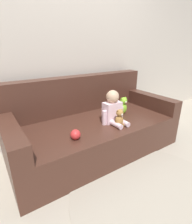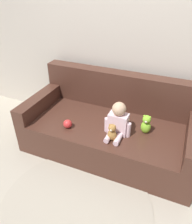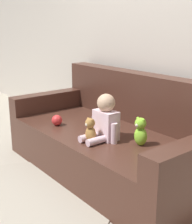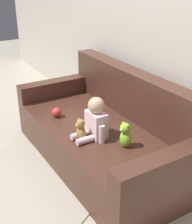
{
  "view_description": "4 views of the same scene",
  "coord_description": "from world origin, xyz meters",
  "px_view_note": "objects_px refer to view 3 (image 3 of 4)",
  "views": [
    {
      "loc": [
        -1.06,
        -1.61,
        1.24
      ],
      "look_at": [
        -0.03,
        -0.08,
        0.53
      ],
      "focal_mm": 28.0,
      "sensor_mm": 36.0,
      "label": 1
    },
    {
      "loc": [
        0.68,
        -1.99,
        1.87
      ],
      "look_at": [
        -0.15,
        -0.05,
        0.54
      ],
      "focal_mm": 35.0,
      "sensor_mm": 36.0,
      "label": 2
    },
    {
      "loc": [
        2.0,
        -1.7,
        1.31
      ],
      "look_at": [
        0.03,
        -0.15,
        0.6
      ],
      "focal_mm": 50.0,
      "sensor_mm": 36.0,
      "label": 3
    },
    {
      "loc": [
        2.25,
        -1.42,
        1.8
      ],
      "look_at": [
        -0.01,
        -0.05,
        0.55
      ],
      "focal_mm": 50.0,
      "sensor_mm": 36.0,
      "label": 4
    }
  ],
  "objects_px": {
    "person_baby": "(104,120)",
    "plush_toy_side": "(141,132)",
    "couch": "(113,140)",
    "toy_ball": "(57,120)",
    "teddy_bear_brown": "(90,131)"
  },
  "relations": [
    {
      "from": "person_baby",
      "to": "plush_toy_side",
      "type": "xyz_separation_m",
      "value": [
        0.28,
        0.13,
        -0.05
      ]
    },
    {
      "from": "couch",
      "to": "toy_ball",
      "type": "relative_size",
      "value": 20.21
    },
    {
      "from": "toy_ball",
      "to": "couch",
      "type": "bearing_deg",
      "value": 40.85
    },
    {
      "from": "teddy_bear_brown",
      "to": "toy_ball",
      "type": "relative_size",
      "value": 2.03
    },
    {
      "from": "person_baby",
      "to": "teddy_bear_brown",
      "type": "height_order",
      "value": "person_baby"
    },
    {
      "from": "teddy_bear_brown",
      "to": "toy_ball",
      "type": "xyz_separation_m",
      "value": [
        -0.53,
        0.01,
        -0.04
      ]
    },
    {
      "from": "teddy_bear_brown",
      "to": "toy_ball",
      "type": "height_order",
      "value": "teddy_bear_brown"
    },
    {
      "from": "teddy_bear_brown",
      "to": "plush_toy_side",
      "type": "height_order",
      "value": "plush_toy_side"
    },
    {
      "from": "couch",
      "to": "toy_ball",
      "type": "height_order",
      "value": "couch"
    },
    {
      "from": "person_baby",
      "to": "plush_toy_side",
      "type": "height_order",
      "value": "person_baby"
    },
    {
      "from": "person_baby",
      "to": "toy_ball",
      "type": "relative_size",
      "value": 3.81
    },
    {
      "from": "teddy_bear_brown",
      "to": "toy_ball",
      "type": "bearing_deg",
      "value": 178.49
    },
    {
      "from": "plush_toy_side",
      "to": "person_baby",
      "type": "bearing_deg",
      "value": -154.78
    },
    {
      "from": "couch",
      "to": "plush_toy_side",
      "type": "bearing_deg",
      "value": -12.56
    },
    {
      "from": "plush_toy_side",
      "to": "couch",
      "type": "bearing_deg",
      "value": 167.44
    }
  ]
}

